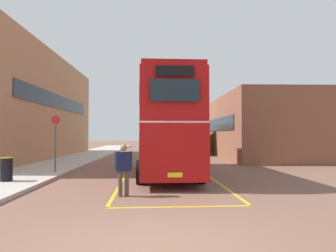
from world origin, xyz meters
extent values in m
plane|color=brown|center=(0.00, 14.40, 0.00)|extent=(135.60, 135.60, 0.00)
cube|color=#B2ADA3|center=(-6.50, 16.80, 0.07)|extent=(4.00, 57.60, 0.14)
cube|color=#AD7A56|center=(-11.04, 19.63, 4.28)|extent=(5.88, 21.27, 8.55)
cube|color=#232D38|center=(-8.07, 19.63, 4.70)|extent=(0.06, 16.16, 1.10)
cube|color=brown|center=(9.20, 21.54, 2.64)|extent=(7.41, 15.78, 5.28)
cube|color=#19232D|center=(5.47, 21.54, 2.90)|extent=(0.06, 11.99, 1.10)
cylinder|color=black|center=(-0.85, 13.19, 0.50)|extent=(0.31, 1.01, 1.00)
cylinder|color=black|center=(1.72, 13.27, 0.50)|extent=(0.31, 1.01, 1.00)
cylinder|color=black|center=(-0.64, 6.78, 0.50)|extent=(0.31, 1.01, 1.00)
cylinder|color=black|center=(1.93, 6.87, 0.50)|extent=(0.31, 1.01, 1.00)
cube|color=#A80F0F|center=(0.54, 10.03, 1.40)|extent=(2.82, 10.42, 2.10)
cube|color=#A80F0F|center=(0.54, 10.03, 3.50)|extent=(2.81, 10.21, 2.10)
cube|color=#A80F0F|center=(0.54, 10.03, 4.65)|extent=(2.71, 10.10, 0.20)
cube|color=white|center=(0.54, 10.03, 2.45)|extent=(2.84, 10.31, 0.14)
cube|color=#19232D|center=(-0.72, 9.99, 1.70)|extent=(0.30, 8.48, 0.84)
cube|color=#19232D|center=(-0.72, 9.99, 3.60)|extent=(0.30, 8.48, 0.84)
cube|color=#19232D|center=(1.80, 10.07, 1.70)|extent=(0.30, 8.48, 0.84)
cube|color=#19232D|center=(1.80, 10.07, 3.60)|extent=(0.30, 8.48, 0.84)
cube|color=#19232D|center=(0.70, 4.84, 3.60)|extent=(1.74, 0.10, 0.80)
cube|color=black|center=(0.70, 4.84, 4.28)|extent=(1.37, 0.08, 0.36)
cube|color=#19232D|center=(0.38, 15.22, 1.80)|extent=(1.99, 0.10, 1.00)
cube|color=yellow|center=(0.70, 4.84, 0.63)|extent=(0.52, 0.05, 0.16)
cylinder|color=black|center=(1.43, 29.44, 0.46)|extent=(0.39, 0.95, 0.92)
cylinder|color=black|center=(3.85, 29.79, 0.46)|extent=(0.39, 0.95, 0.92)
cylinder|color=black|center=(2.24, 23.83, 0.46)|extent=(0.39, 0.95, 0.92)
cylinder|color=black|center=(4.66, 24.18, 0.46)|extent=(0.39, 0.95, 0.92)
cube|color=gold|center=(3.05, 26.81, 1.60)|extent=(3.69, 9.69, 2.60)
cube|color=silver|center=(3.05, 26.81, 2.96)|extent=(3.50, 9.29, 0.12)
cube|color=#19232D|center=(1.86, 26.64, 1.95)|extent=(1.11, 7.48, 0.96)
cube|color=#19232D|center=(4.24, 26.98, 1.95)|extent=(1.11, 7.48, 0.96)
cube|color=#19232D|center=(2.37, 31.50, 1.90)|extent=(1.88, 0.31, 1.10)
cylinder|color=#473828|center=(-0.92, 4.37, 0.42)|extent=(0.14, 0.14, 0.84)
cylinder|color=#473828|center=(-1.13, 4.31, 0.42)|extent=(0.14, 0.14, 0.84)
cube|color=#141938|center=(-1.03, 4.34, 1.15)|extent=(0.53, 0.36, 0.63)
cylinder|color=#141938|center=(-0.79, 4.41, 1.18)|extent=(0.09, 0.09, 0.60)
cylinder|color=#141938|center=(-1.26, 4.27, 1.18)|extent=(0.09, 0.09, 0.60)
sphere|color=#8C6647|center=(-1.02, 4.32, 1.61)|extent=(0.23, 0.23, 0.23)
cylinder|color=black|center=(-6.06, 6.84, 0.61)|extent=(0.47, 0.47, 0.93)
cylinder|color=olive|center=(-6.06, 6.84, 1.09)|extent=(0.50, 0.50, 0.04)
cylinder|color=#4C4C51|center=(-5.13, 9.90, 1.55)|extent=(0.08, 0.08, 2.82)
cylinder|color=red|center=(-5.13, 9.90, 2.78)|extent=(0.44, 0.10, 0.44)
cube|color=gold|center=(-1.50, 8.93, 0.00)|extent=(0.51, 12.34, 0.01)
cube|color=gold|center=(2.58, 9.06, 0.00)|extent=(0.51, 12.34, 0.01)
cube|color=gold|center=(0.74, 2.83, 0.00)|extent=(4.21, 0.25, 0.01)
camera|label=1|loc=(0.12, -5.78, 2.06)|focal=32.54mm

